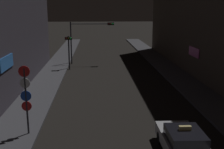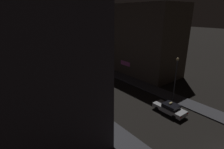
# 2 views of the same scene
# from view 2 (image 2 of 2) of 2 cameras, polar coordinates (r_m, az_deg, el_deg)

# --- Properties ---
(sidewalk_left) EXTENTS (2.84, 62.23, 0.16)m
(sidewalk_left) POSITION_cam_2_polar(r_m,az_deg,el_deg) (36.01, -18.52, -2.82)
(sidewalk_left) COLOR #424247
(sidewalk_left) RESTS_ON ground_plane
(sidewalk_right) EXTENTS (2.84, 62.23, 0.16)m
(sidewalk_right) POSITION_cam_2_polar(r_m,az_deg,el_deg) (41.76, -1.59, 1.24)
(sidewalk_right) COLOR #424247
(sidewalk_right) RESTS_ON ground_plane
(building_facade_left) EXTENTS (10.42, 26.19, 18.23)m
(building_facade_left) POSITION_cam_2_polar(r_m,az_deg,el_deg) (25.05, -28.86, 7.96)
(building_facade_left) COLOR #3D3842
(building_facade_left) RESTS_ON ground_plane
(building_facade_right) EXTENTS (8.71, 29.53, 14.72)m
(building_facade_right) POSITION_cam_2_polar(r_m,az_deg,el_deg) (44.60, 3.44, 11.97)
(building_facade_right) COLOR #473D33
(building_facade_right) RESTS_ON ground_plane
(taxi) EXTENTS (1.87, 4.48, 1.62)m
(taxi) POSITION_cam_2_polar(r_m,az_deg,el_deg) (25.74, 17.94, -10.25)
(taxi) COLOR #B7B7BC
(taxi) RESTS_ON ground_plane
(traffic_light_overhead) EXTENTS (5.45, 0.41, 5.26)m
(traffic_light_overhead) POSITION_cam_2_polar(r_m,az_deg,el_deg) (39.22, -15.67, 5.07)
(traffic_light_overhead) COLOR #2D2D33
(traffic_light_overhead) RESTS_ON ground_plane
(traffic_light_left_kerb) EXTENTS (0.80, 0.42, 3.84)m
(traffic_light_left_kerb) POSITION_cam_2_polar(r_m,az_deg,el_deg) (35.72, -16.51, 1.76)
(traffic_light_left_kerb) COLOR #2D2D33
(traffic_light_left_kerb) RESTS_ON ground_plane
(sign_pole_left) EXTENTS (0.60, 0.10, 3.80)m
(sign_pole_left) POSITION_cam_2_polar(r_m,az_deg,el_deg) (21.42, -0.08, -10.52)
(sign_pole_left) COLOR #2D2D33
(sign_pole_left) RESTS_ON sidewalk_left
(street_lamp_near_block) EXTENTS (0.39, 0.39, 6.73)m
(street_lamp_near_block) POSITION_cam_2_polar(r_m,az_deg,el_deg) (27.89, 19.68, -0.23)
(street_lamp_near_block) COLOR #2D2D33
(street_lamp_near_block) RESTS_ON sidewalk_right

